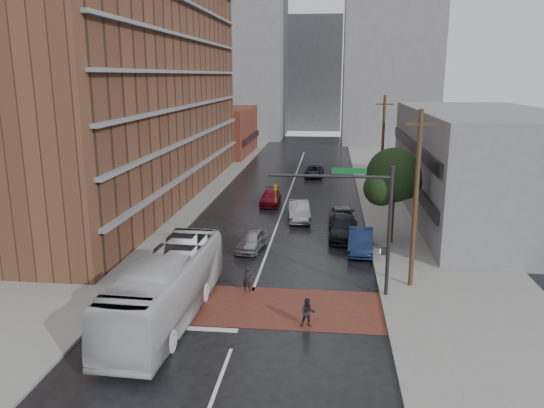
% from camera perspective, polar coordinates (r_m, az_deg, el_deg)
% --- Properties ---
extents(ground, '(160.00, 160.00, 0.00)m').
position_cam_1_polar(ground, '(27.71, -2.85, -11.33)').
color(ground, black).
rests_on(ground, ground).
extents(crosswalk, '(14.00, 5.00, 0.02)m').
position_cam_1_polar(crosswalk, '(28.16, -2.69, -10.89)').
color(crosswalk, brown).
rests_on(crosswalk, ground).
extents(sidewalk_west, '(9.00, 90.00, 0.15)m').
position_cam_1_polar(sidewalk_west, '(53.45, -10.80, 0.86)').
color(sidewalk_west, gray).
rests_on(sidewalk_west, ground).
extents(sidewalk_east, '(9.00, 90.00, 0.15)m').
position_cam_1_polar(sidewalk_east, '(51.65, 14.40, 0.22)').
color(sidewalk_east, gray).
rests_on(sidewalk_east, ground).
extents(apartment_block, '(10.00, 44.00, 28.00)m').
position_cam_1_polar(apartment_block, '(52.09, -14.57, 15.78)').
color(apartment_block, brown).
rests_on(apartment_block, ground).
extents(storefront_west, '(8.00, 16.00, 7.00)m').
position_cam_1_polar(storefront_west, '(80.83, -5.23, 7.79)').
color(storefront_west, brown).
rests_on(storefront_west, ground).
extents(building_east, '(11.00, 26.00, 9.00)m').
position_cam_1_polar(building_east, '(47.01, 21.59, 3.90)').
color(building_east, gray).
rests_on(building_east, ground).
extents(distant_tower_west, '(18.00, 16.00, 32.00)m').
position_cam_1_polar(distant_tower_west, '(104.45, -3.78, 16.00)').
color(distant_tower_west, gray).
rests_on(distant_tower_west, ground).
extents(distant_tower_east, '(16.00, 14.00, 36.00)m').
position_cam_1_polar(distant_tower_east, '(97.48, 12.73, 17.06)').
color(distant_tower_east, gray).
rests_on(distant_tower_east, ground).
extents(distant_tower_center, '(12.00, 10.00, 24.00)m').
position_cam_1_polar(distant_tower_center, '(119.85, 4.52, 13.77)').
color(distant_tower_center, gray).
rests_on(distant_tower_center, ground).
extents(street_tree, '(4.20, 4.10, 6.90)m').
position_cam_1_polar(street_tree, '(37.72, 12.95, 2.67)').
color(street_tree, '#332319').
rests_on(street_tree, ground).
extents(signal_mast, '(6.50, 0.30, 7.20)m').
position_cam_1_polar(signal_mast, '(28.21, 9.67, -0.84)').
color(signal_mast, '#2D2D33').
rests_on(signal_mast, ground).
extents(utility_pole_near, '(1.60, 0.26, 10.00)m').
position_cam_1_polar(utility_pole_near, '(29.89, 15.20, 0.49)').
color(utility_pole_near, '#473321').
rests_on(utility_pole_near, ground).
extents(utility_pole_far, '(1.60, 0.26, 10.00)m').
position_cam_1_polar(utility_pole_far, '(49.44, 11.79, 5.75)').
color(utility_pole_far, '#473321').
rests_on(utility_pole_far, ground).
extents(transit_bus, '(3.17, 11.86, 3.28)m').
position_cam_1_polar(transit_bus, '(26.62, -11.28, -8.83)').
color(transit_bus, silver).
rests_on(transit_bus, ground).
extents(pedestrian_a, '(0.55, 0.39, 1.44)m').
position_cam_1_polar(pedestrian_a, '(29.58, -2.64, -8.14)').
color(pedestrian_a, black).
rests_on(pedestrian_a, ground).
extents(pedestrian_b, '(0.76, 0.63, 1.44)m').
position_cam_1_polar(pedestrian_b, '(25.76, 3.87, -11.61)').
color(pedestrian_b, black).
rests_on(pedestrian_b, ground).
extents(car_travel_a, '(2.10, 4.13, 1.35)m').
position_cam_1_polar(car_travel_a, '(36.52, -2.22, -3.92)').
color(car_travel_a, '#9C9FA3').
rests_on(car_travel_a, ground).
extents(car_travel_b, '(2.26, 5.03, 1.60)m').
position_cam_1_polar(car_travel_b, '(43.91, 2.89, -0.73)').
color(car_travel_b, '#A3A7AB').
rests_on(car_travel_b, ground).
extents(car_travel_c, '(1.78, 4.34, 1.26)m').
position_cam_1_polar(car_travel_c, '(49.30, -0.17, 0.69)').
color(car_travel_c, maroon).
rests_on(car_travel_c, ground).
extents(suv_travel, '(2.24, 4.57, 1.25)m').
position_cam_1_polar(suv_travel, '(63.15, 4.55, 3.52)').
color(suv_travel, black).
rests_on(suv_travel, ground).
extents(car_parked_near, '(1.88, 4.77, 1.55)m').
position_cam_1_polar(car_parked_near, '(36.52, 9.51, -3.94)').
color(car_parked_near, '#121F40').
rests_on(car_parked_near, ground).
extents(car_parked_mid, '(2.19, 5.35, 1.55)m').
position_cam_1_polar(car_parked_mid, '(39.44, 7.68, -2.54)').
color(car_parked_mid, black).
rests_on(car_parked_mid, ground).
extents(car_parked_far, '(2.44, 4.91, 1.61)m').
position_cam_1_polar(car_parked_far, '(42.22, 7.61, -1.41)').
color(car_parked_far, '#A9ACB0').
rests_on(car_parked_far, ground).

